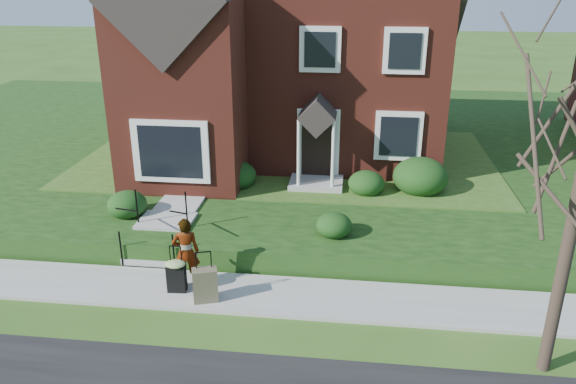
# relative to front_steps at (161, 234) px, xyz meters

# --- Properties ---
(ground) EXTENTS (120.00, 120.00, 0.00)m
(ground) POSITION_rel_front_steps_xyz_m (2.50, -1.84, -0.47)
(ground) COLOR #2D5119
(ground) RESTS_ON ground
(sidewalk) EXTENTS (60.00, 1.60, 0.08)m
(sidewalk) POSITION_rel_front_steps_xyz_m (2.50, -1.84, -0.43)
(sidewalk) COLOR #9E9B93
(sidewalk) RESTS_ON ground
(terrace) EXTENTS (44.00, 20.00, 0.60)m
(terrace) POSITION_rel_front_steps_xyz_m (6.50, 9.06, -0.17)
(terrace) COLOR black
(terrace) RESTS_ON ground
(walkway) EXTENTS (1.20, 6.00, 0.06)m
(walkway) POSITION_rel_front_steps_xyz_m (0.00, 3.16, 0.16)
(walkway) COLOR #9E9B93
(walkway) RESTS_ON terrace
(main_house) EXTENTS (10.40, 10.20, 9.40)m
(main_house) POSITION_rel_front_steps_xyz_m (2.29, 7.76, 4.79)
(main_house) COLOR maroon
(main_house) RESTS_ON terrace
(front_steps) EXTENTS (1.40, 2.02, 1.50)m
(front_steps) POSITION_rel_front_steps_xyz_m (0.00, 0.00, 0.00)
(front_steps) COLOR #9E9B93
(front_steps) RESTS_ON ground
(foundation_shrubs) EXTENTS (9.98, 4.52, 1.14)m
(foundation_shrubs) POSITION_rel_front_steps_xyz_m (3.17, 2.97, 0.59)
(foundation_shrubs) COLOR black
(foundation_shrubs) RESTS_ON terrace
(woman) EXTENTS (0.68, 0.54, 1.63)m
(woman) POSITION_rel_front_steps_xyz_m (1.17, -1.66, 0.42)
(woman) COLOR #999999
(woman) RESTS_ON sidewalk
(suitcase_black) EXTENTS (0.47, 0.39, 1.09)m
(suitcase_black) POSITION_rel_front_steps_xyz_m (1.01, -1.96, 0.03)
(suitcase_black) COLOR black
(suitcase_black) RESTS_ON sidewalk
(suitcase_olive) EXTENTS (0.59, 0.44, 1.14)m
(suitcase_olive) POSITION_rel_front_steps_xyz_m (1.74, -2.27, -0.01)
(suitcase_olive) COLOR brown
(suitcase_olive) RESTS_ON sidewalk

